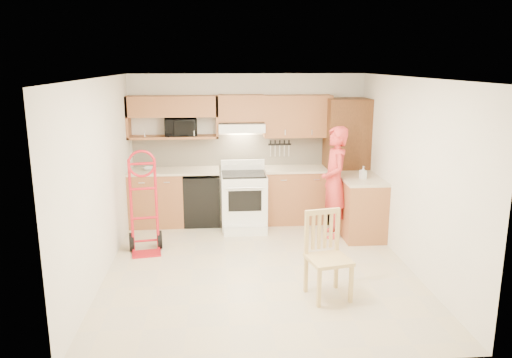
{
  "coord_description": "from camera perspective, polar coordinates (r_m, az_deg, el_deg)",
  "views": [
    {
      "loc": [
        -0.54,
        -6.2,
        2.69
      ],
      "look_at": [
        0.0,
        0.5,
        1.1
      ],
      "focal_mm": 34.83,
      "sensor_mm": 36.0,
      "label": 1
    }
  ],
  "objects": [
    {
      "name": "wall_right",
      "position": [
        6.86,
        17.33,
        0.57
      ],
      "size": [
        0.02,
        4.5,
        2.5
      ],
      "primitive_type": "cube",
      "color": "white",
      "rests_on": "ground"
    },
    {
      "name": "person",
      "position": [
        7.79,
        9.02,
        -0.37
      ],
      "size": [
        0.43,
        0.64,
        1.74
      ],
      "primitive_type": "imported",
      "rotation": [
        0.0,
        0.0,
        -1.59
      ],
      "color": "#D93837",
      "rests_on": "ground"
    },
    {
      "name": "ceiling",
      "position": [
        6.23,
        0.38,
        11.65
      ],
      "size": [
        4.0,
        4.5,
        0.02
      ],
      "primitive_type": "cube",
      "color": "white",
      "rests_on": "ground"
    },
    {
      "name": "upper_cab_right",
      "position": [
        8.45,
        4.79,
        7.21
      ],
      "size": [
        1.14,
        0.33,
        0.7
      ],
      "primitive_type": "cube",
      "color": "brown",
      "rests_on": "wall_back"
    },
    {
      "name": "bowl",
      "position": [
        8.41,
        -12.12,
        1.16
      ],
      "size": [
        0.23,
        0.23,
        0.05
      ],
      "primitive_type": "imported",
      "rotation": [
        0.0,
        0.0,
        -0.2
      ],
      "color": "white",
      "rests_on": "countertop_left"
    },
    {
      "name": "knife_strip",
      "position": [
        8.6,
        2.74,
        3.59
      ],
      "size": [
        0.4,
        0.05,
        0.29
      ],
      "primitive_type": null,
      "color": "black",
      "rests_on": "backsplash"
    },
    {
      "name": "soap_bottle",
      "position": [
        7.8,
        12.2,
        0.75
      ],
      "size": [
        0.11,
        0.11,
        0.19
      ],
      "primitive_type": "imported",
      "rotation": [
        0.0,
        0.0,
        0.23
      ],
      "color": "white",
      "rests_on": "countertop_return"
    },
    {
      "name": "countertop_left",
      "position": [
        8.37,
        -9.37,
        0.92
      ],
      "size": [
        1.5,
        0.63,
        0.04
      ],
      "primitive_type": "cube",
      "color": "#BDAA8A",
      "rests_on": "lower_cab_left"
    },
    {
      "name": "backsplash",
      "position": [
        8.59,
        -0.94,
        3.31
      ],
      "size": [
        3.92,
        0.03,
        0.55
      ],
      "primitive_type": "cube",
      "color": "beige",
      "rests_on": "wall_back"
    },
    {
      "name": "pantry_tall",
      "position": [
        8.6,
        10.24,
        2.1
      ],
      "size": [
        0.7,
        0.6,
        2.1
      ],
      "primitive_type": "cube",
      "color": "brown",
      "rests_on": "ground"
    },
    {
      "name": "upper_cab_center",
      "position": [
        8.33,
        -1.72,
        8.14
      ],
      "size": [
        0.76,
        0.33,
        0.44
      ],
      "primitive_type": "cube",
      "color": "brown",
      "rests_on": "wall_back"
    },
    {
      "name": "lower_cab_right",
      "position": [
        8.57,
        4.76,
        -1.9
      ],
      "size": [
        1.14,
        0.6,
        0.9
      ],
      "primitive_type": "cube",
      "color": "brown",
      "rests_on": "ground"
    },
    {
      "name": "countertop_right",
      "position": [
        8.45,
        4.82,
        1.17
      ],
      "size": [
        1.14,
        0.63,
        0.04
      ],
      "primitive_type": "cube",
      "color": "#BDAA8A",
      "rests_on": "lower_cab_right"
    },
    {
      "name": "wall_back",
      "position": [
        8.6,
        -0.95,
        3.67
      ],
      "size": [
        4.0,
        0.02,
        2.5
      ],
      "primitive_type": "cube",
      "color": "white",
      "rests_on": "ground"
    },
    {
      "name": "hand_truck",
      "position": [
        7.24,
        -12.74,
        -3.18
      ],
      "size": [
        0.6,
        0.56,
        1.35
      ],
      "primitive_type": null,
      "rotation": [
        0.0,
        0.0,
        0.15
      ],
      "color": "red",
      "rests_on": "ground"
    },
    {
      "name": "cab_return_right",
      "position": [
        8.01,
        11.85,
        -3.23
      ],
      "size": [
        0.6,
        1.0,
        0.9
      ],
      "primitive_type": "cube",
      "color": "brown",
      "rests_on": "ground"
    },
    {
      "name": "microwave",
      "position": [
        8.37,
        -8.66,
        5.93
      ],
      "size": [
        0.56,
        0.4,
        0.29
      ],
      "primitive_type": "imported",
      "rotation": [
        0.0,
        0.0,
        0.09
      ],
      "color": "black",
      "rests_on": "upper_shelf_mw"
    },
    {
      "name": "upper_shelf_mw",
      "position": [
        8.41,
        -9.44,
        4.78
      ],
      "size": [
        1.5,
        0.33,
        0.04
      ],
      "primitive_type": "cube",
      "color": "brown",
      "rests_on": "wall_back"
    },
    {
      "name": "floor",
      "position": [
        6.79,
        0.35,
        -10.14
      ],
      "size": [
        4.0,
        4.5,
        0.02
      ],
      "primitive_type": "cube",
      "color": "#BFB298",
      "rests_on": "ground"
    },
    {
      "name": "upper_cab_left",
      "position": [
        8.35,
        -9.57,
        8.24
      ],
      "size": [
        1.5,
        0.33,
        0.34
      ],
      "primitive_type": "cube",
      "color": "brown",
      "rests_on": "wall_back"
    },
    {
      "name": "lower_cab_left",
      "position": [
        8.51,
        -11.26,
        -2.21
      ],
      "size": [
        0.9,
        0.6,
        0.9
      ],
      "primitive_type": "cube",
      "color": "brown",
      "rests_on": "ground"
    },
    {
      "name": "range_hood",
      "position": [
        8.3,
        -1.68,
        5.96
      ],
      "size": [
        0.76,
        0.46,
        0.14
      ],
      "primitive_type": "cube",
      "color": "white",
      "rests_on": "wall_back"
    },
    {
      "name": "dining_chair",
      "position": [
        5.84,
        8.35,
        -8.78
      ],
      "size": [
        0.55,
        0.58,
        1.02
      ],
      "primitive_type": null,
      "rotation": [
        0.0,
        0.0,
        0.2
      ],
      "color": "tan",
      "rests_on": "ground"
    },
    {
      "name": "dishwasher",
      "position": [
        8.47,
        -6.21,
        -2.29
      ],
      "size": [
        0.6,
        0.6,
        0.85
      ],
      "primitive_type": "cube",
      "color": "black",
      "rests_on": "ground"
    },
    {
      "name": "range",
      "position": [
        8.15,
        -1.38,
        -1.99
      ],
      "size": [
        0.73,
        0.97,
        1.08
      ],
      "primitive_type": null,
      "color": "white",
      "rests_on": "ground"
    },
    {
      "name": "countertop_return",
      "position": [
        7.89,
        12.01,
        0.04
      ],
      "size": [
        0.63,
        1.0,
        0.04
      ],
      "primitive_type": "cube",
      "color": "#BDAA8A",
      "rests_on": "cab_return_right"
    },
    {
      "name": "wall_left",
      "position": [
        6.53,
        -17.48,
        -0.05
      ],
      "size": [
        0.02,
        4.5,
        2.5
      ],
      "primitive_type": "cube",
      "color": "white",
      "rests_on": "ground"
    },
    {
      "name": "wall_front",
      "position": [
        4.23,
        3.04,
        -6.62
      ],
      "size": [
        4.0,
        0.02,
        2.5
      ],
      "primitive_type": "cube",
      "color": "white",
      "rests_on": "ground"
    }
  ]
}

